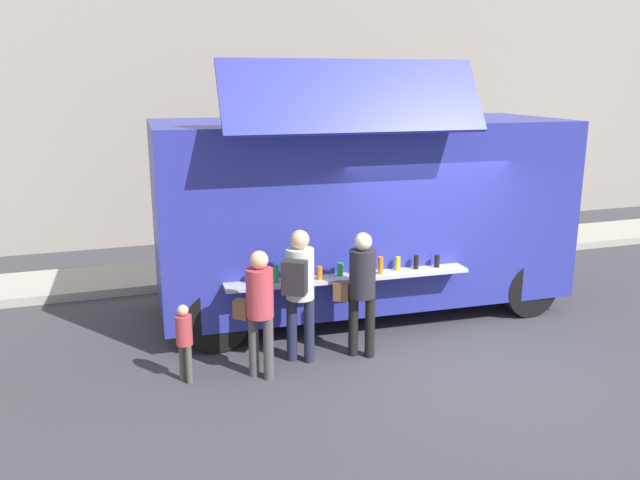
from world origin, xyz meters
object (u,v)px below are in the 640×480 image
(food_truck_main, at_px, (360,209))
(customer_front_ordering, at_px, (361,284))
(trash_bin, at_px, (507,228))
(customer_rear_waiting, at_px, (259,303))
(customer_mid_with_backpack, at_px, (299,283))
(child_near_queue, at_px, (184,336))

(food_truck_main, bearing_deg, customer_front_ordering, -109.04)
(trash_bin, xyz_separation_m, customer_front_ordering, (-5.11, -4.08, 0.52))
(food_truck_main, distance_m, customer_rear_waiting, 2.96)
(customer_front_ordering, relative_size, customer_mid_with_backpack, 0.96)
(trash_bin, bearing_deg, customer_rear_waiting, -146.91)
(customer_mid_with_backpack, height_order, customer_rear_waiting, customer_mid_with_backpack)
(customer_mid_with_backpack, bearing_deg, customer_front_ordering, -62.95)
(trash_bin, distance_m, child_near_queue, 8.50)
(customer_mid_with_backpack, xyz_separation_m, child_near_queue, (-1.50, -0.08, -0.50))
(trash_bin, relative_size, customer_front_ordering, 0.58)
(trash_bin, distance_m, customer_rear_waiting, 7.83)
(food_truck_main, xyz_separation_m, child_near_queue, (-3.03, -1.77, -1.06))
(child_near_queue, bearing_deg, trash_bin, -1.84)
(customer_mid_with_backpack, bearing_deg, customer_rear_waiting, 144.58)
(food_truck_main, relative_size, trash_bin, 6.47)
(trash_bin, bearing_deg, customer_front_ordering, -141.45)
(child_near_queue, bearing_deg, customer_mid_with_backpack, -27.45)
(customer_front_ordering, xyz_separation_m, child_near_queue, (-2.34, -0.02, -0.42))
(child_near_queue, bearing_deg, food_truck_main, -0.32)
(food_truck_main, xyz_separation_m, customer_front_ordering, (-0.70, -1.76, -0.64))
(trash_bin, xyz_separation_m, customer_rear_waiting, (-6.55, -4.27, 0.48))
(food_truck_main, xyz_separation_m, trash_bin, (4.42, 2.32, -1.16))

